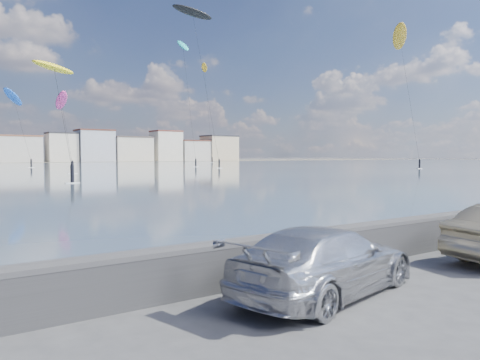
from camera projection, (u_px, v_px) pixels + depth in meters
name	position (u px, v px, depth m)	size (l,w,h in m)	color
ground	(328.00, 326.00, 7.67)	(700.00, 700.00, 0.00)	#333335
seawall	(236.00, 261.00, 9.86)	(400.00, 0.36, 1.08)	#28282B
car_silver	(326.00, 261.00, 9.38)	(1.94, 4.77, 1.39)	silver
kitesurfer_3	(400.00, 38.00, 99.39)	(10.06, 10.88, 30.55)	#BF8C19
kitesurfer_9	(183.00, 48.00, 115.79)	(4.70, 14.22, 32.25)	#19BFBF
kitesurfer_11	(62.00, 102.00, 80.37)	(4.47, 17.84, 14.09)	#E5338C
kitesurfer_16	(193.00, 14.00, 100.93)	(9.21, 9.56, 35.46)	black
kitesurfer_17	(54.00, 69.00, 54.00)	(7.14, 13.95, 13.51)	yellow
kitesurfer_18	(13.00, 98.00, 112.72)	(6.38, 18.63, 19.08)	blue
kitesurfer_19	(205.00, 70.00, 178.93)	(6.88, 14.65, 38.14)	#BF8C19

